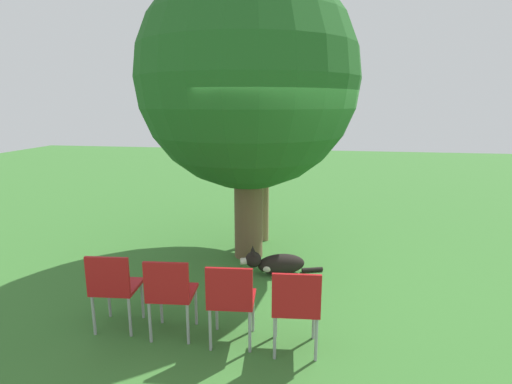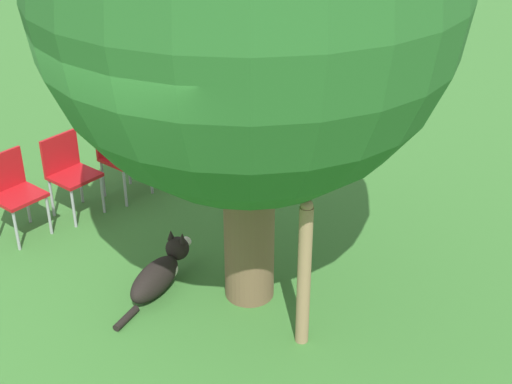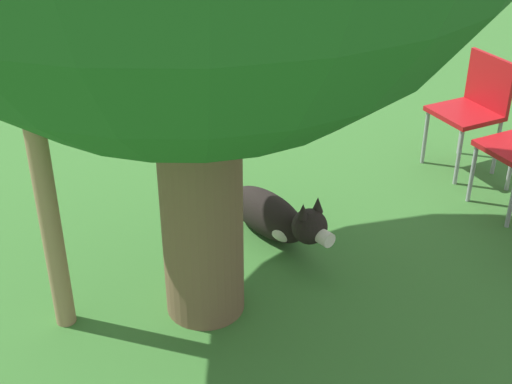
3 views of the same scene
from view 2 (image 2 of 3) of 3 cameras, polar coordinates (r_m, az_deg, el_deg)
name	(u,v)px [view 2 (image 2 of 3)]	position (r m, az deg, el deg)	size (l,w,h in m)	color
ground_plane	(143,321)	(6.17, -9.05, -10.17)	(30.00, 30.00, 0.00)	#38702D
dog	(160,273)	(6.44, -7.70, -6.42)	(0.48, 1.13, 0.42)	black
fence_post	(304,273)	(5.52, 3.87, -6.51)	(0.11, 0.11, 1.31)	#937551
red_chair_0	(13,189)	(7.39, -18.89, 0.27)	(0.46, 0.47, 0.86)	#B21419
red_chair_1	(69,169)	(7.62, -14.73, 1.80)	(0.46, 0.47, 0.86)	#B21419
red_chair_2	(120,151)	(7.90, -10.83, 3.22)	(0.46, 0.47, 0.86)	#B21419
red_chair_3	(166,135)	(8.21, -7.20, 4.53)	(0.46, 0.47, 0.86)	#B21419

